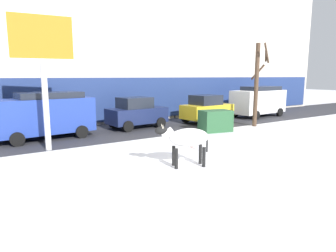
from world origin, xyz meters
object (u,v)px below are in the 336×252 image
Objects in this scene: billboard at (42,46)px; car_yellow_hatchback at (207,109)px; cow_holstein at (187,138)px; car_white_van at (258,101)px; bare_tree_left_lot at (257,82)px; dumpster at (215,121)px; car_blue_van at (45,114)px; pedestrian_far_left at (174,106)px; pedestrian_near_billboard at (47,115)px; car_navy_hatchback at (136,113)px.

billboard is 1.53× the size of car_yellow_hatchback.
car_white_van is at bearing 30.89° from cow_holstein.
dumpster is (-3.31, 0.03, -2.14)m from bare_tree_left_lot.
cow_holstein is at bearing -67.75° from car_blue_van.
pedestrian_far_left is (9.62, 2.71, -0.36)m from car_blue_van.
pedestrian_near_billboard is at bearing 103.59° from cow_holstein.
bare_tree_left_lot reaches higher than car_navy_hatchback.
car_navy_hatchback is 2.09× the size of pedestrian_near_billboard.
dumpster is at bearing -121.68° from car_yellow_hatchback.
car_navy_hatchback and car_yellow_hatchback have the same top height.
pedestrian_far_left is at bearing 28.83° from car_navy_hatchback.
car_navy_hatchback is at bearing 3.25° from car_blue_van.
car_yellow_hatchback is 10.04m from pedestrian_near_billboard.
car_white_van reaches higher than cow_holstein.
pedestrian_near_billboard is at bearing 143.30° from dumpster.
pedestrian_near_billboard is 1.02× the size of dumpster.
pedestrian_near_billboard is (-4.62, 2.41, -0.05)m from car_navy_hatchback.
cow_holstein is 8.20m from car_navy_hatchback.
car_navy_hatchback is at bearing 172.16° from car_yellow_hatchback.
billboard is 1.53× the size of car_navy_hatchback.
dumpster is (-1.15, -5.85, -0.28)m from pedestrian_far_left.
billboard is 1.17× the size of car_white_van.
cow_holstein is 0.53× the size of car_navy_hatchback.
car_white_van is 2.74× the size of pedestrian_near_billboard.
billboard is at bearing -152.28° from pedestrian_far_left.
pedestrian_near_billboard is at bearing 77.10° from car_blue_van.
cow_holstein is at bearing -122.17° from pedestrian_far_left.
pedestrian_far_left reaches higher than cow_holstein.
billboard is (-3.54, 5.05, 3.31)m from cow_holstein.
bare_tree_left_lot is at bearing -27.81° from pedestrian_near_billboard.
pedestrian_near_billboard reaches higher than dumpster.
pedestrian_near_billboard is at bearing 162.07° from car_yellow_hatchback.
car_navy_hatchback reaches higher than cow_holstein.
cow_holstein is at bearing -152.81° from bare_tree_left_lot.
car_yellow_hatchback is (4.93, -0.68, 0.00)m from car_navy_hatchback.
car_white_van is at bearing -2.92° from car_navy_hatchback.
car_white_van is 2.79× the size of dumpster.
car_white_van is at bearing 22.57° from dumpster.
pedestrian_near_billboard is at bearing 78.82° from billboard.
billboard is 3.21× the size of pedestrian_near_billboard.
pedestrian_far_left is 0.34× the size of bare_tree_left_lot.
car_navy_hatchback is (2.12, 7.92, -0.07)m from cow_holstein.
car_blue_van is at bearing -176.75° from car_navy_hatchback.
cow_holstein is 0.38× the size of bare_tree_left_lot.
car_yellow_hatchback is 2.09× the size of pedestrian_near_billboard.
billboard reaches higher than car_navy_hatchback.
car_yellow_hatchback is at bearing -17.93° from pedestrian_near_billboard.
car_white_van is 6.57m from pedestrian_far_left.
car_navy_hatchback is 5.00m from pedestrian_far_left.
car_navy_hatchback is at bearing 177.08° from car_white_van.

